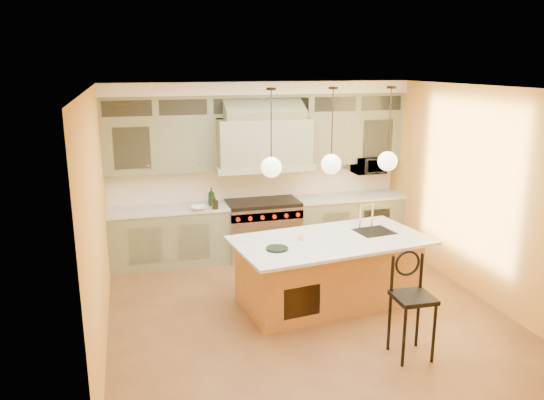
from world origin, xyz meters
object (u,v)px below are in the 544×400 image
object	(u,v)px
range	(263,228)
kitchen_island	(329,269)
counter_stool	(412,299)
microwave	(369,165)

from	to	relation	value
range	kitchen_island	xyz separation A→B (m)	(0.41, -1.99, -0.01)
range	kitchen_island	bearing A→B (deg)	-78.50
range	counter_stool	size ratio (longest dim) A/B	1.01
range	microwave	distance (m)	2.18
range	counter_stool	bearing A→B (deg)	-77.47
microwave	counter_stool	bearing A→B (deg)	-107.92
range	kitchen_island	distance (m)	2.03
kitchen_island	counter_stool	size ratio (longest dim) A/B	2.27
kitchen_island	counter_stool	distance (m)	1.58
kitchen_island	counter_stool	xyz separation A→B (m)	(0.37, -1.52, 0.21)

